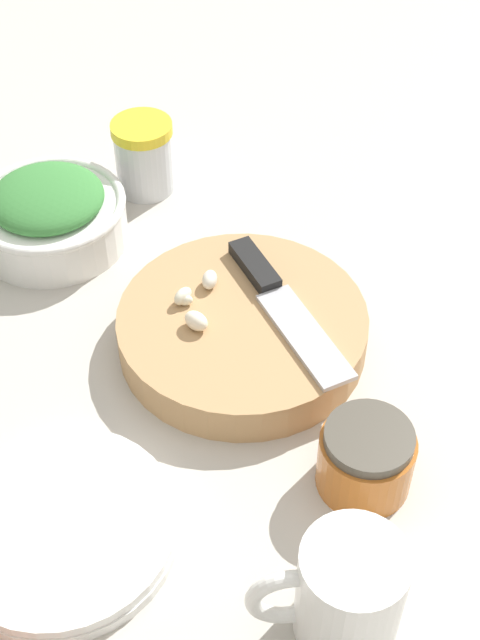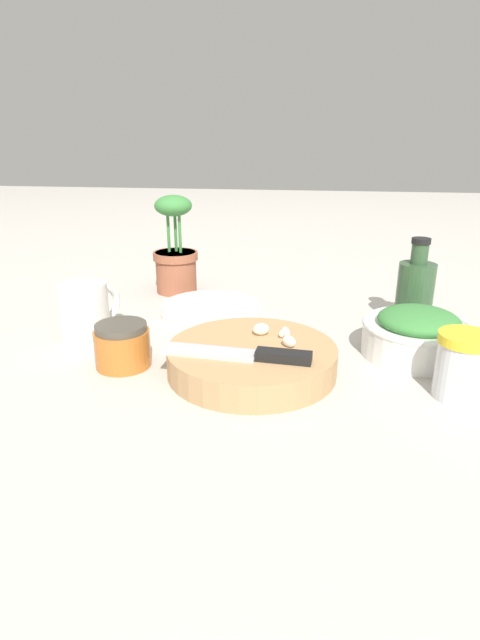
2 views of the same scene
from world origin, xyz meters
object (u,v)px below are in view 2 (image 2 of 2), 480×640
Objects in this scene: coffee_mug at (86,311)px; potted_herb at (175,254)px; herb_bowl at (417,333)px; chef_knife at (245,354)px; plate_stack at (211,309)px; honey_jar at (122,345)px; cutting_board at (252,359)px; oil_bottle at (415,292)px; spice_jar at (463,366)px; garlic_cloves at (276,334)px.

coffee_mug is 0.54× the size of potted_herb.
chef_knife is at bearing -151.04° from herb_bowl.
plate_stack is 2.36× the size of honey_jar.
oil_bottle is (0.25, 0.22, 0.04)m from cutting_board.
herb_bowl reaches higher than cutting_board.
coffee_mug is (-0.27, 0.12, 0.00)m from chef_knife.
spice_jar is 0.55m from coffee_mug.
spice_jar is at bearing -84.23° from chef_knife.
plate_stack is at bearing 124.89° from garlic_cloves.
honey_jar is (-0.18, -0.01, 0.01)m from cutting_board.
oil_bottle is 0.47m from potted_herb.
chef_knife is 0.36m from oil_bottle.
cutting_board is at bearing -157.97° from herb_bowl.
plate_stack is 0.36m from oil_bottle.
coffee_mug reaches higher than honey_jar.
chef_knife is (-0.00, -0.04, 0.02)m from cutting_board.
cutting_board is at bearing -134.02° from garlic_cloves.
herb_bowl reaches higher than chef_knife.
honey_jar is at bearing -166.34° from herb_bowl.
cutting_board is 2.75× the size of spice_jar.
chef_knife is 0.28m from plate_stack.
honey_jar is at bearing -152.02° from oil_bottle.
herb_bowl is 0.13m from oil_bottle.
plate_stack is at bearing 114.85° from cutting_board.
garlic_cloves is at bearing -54.00° from potted_herb.
chef_knife is 1.00× the size of potted_herb.
spice_jar is 1.08× the size of honey_jar.
spice_jar is 0.42× the size of potted_herb.
potted_herb is at bearing 163.48° from oil_bottle.
coffee_mug is at bearing 70.78° from chef_knife.
cutting_board is 1.45× the size of herb_bowl.
cutting_board is at bearing -16.35° from coffee_mug.
spice_jar is 0.79× the size of coffee_mug.
potted_herb reaches higher than cutting_board.
potted_herb reaches higher than plate_stack.
herb_bowl is 0.43m from honey_jar.
plate_stack is at bearing 71.35° from honey_jar.
garlic_cloves is 0.43× the size of herb_bowl.
chef_knife is at bearing -97.08° from cutting_board.
honey_jar is 0.37m from potted_herb.
plate_stack is (0.17, 0.14, -0.04)m from coffee_mug.
chef_knife reaches higher than cutting_board.
coffee_mug reaches higher than chef_knife.
herb_bowl is (0.20, 0.06, -0.01)m from garlic_cloves.
chef_knife is at bearing -23.56° from coffee_mug.
spice_jar reaches higher than cutting_board.
honey_jar is (-0.45, 0.02, -0.01)m from spice_jar.
coffee_mug is 0.71× the size of oil_bottle.
garlic_cloves is 0.89× the size of honey_jar.
coffee_mug is at bearing -139.80° from plate_stack.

